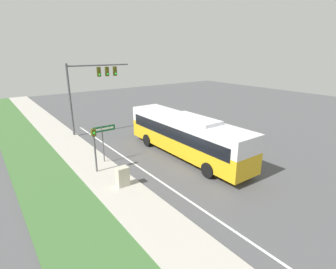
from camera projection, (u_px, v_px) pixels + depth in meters
The scene contains 9 objects.
ground_plane at pixel (201, 167), 18.65m from camera, with size 80.00×80.00×0.00m, color #4C4C4F.
sidewalk at pixel (122, 192), 15.13m from camera, with size 2.80×80.00×0.12m.
grass_verge at pixel (66, 212), 13.33m from camera, with size 3.60×80.00×0.10m.
lane_divider_near at pixel (159, 181), 16.62m from camera, with size 0.14×30.00×0.01m.
bus at pixel (186, 134), 19.97m from camera, with size 2.63×11.87×3.30m.
signal_gantry at pixel (91, 82), 24.99m from camera, with size 6.23×0.41×6.79m.
pedestrian_signal at pixel (94, 144), 17.04m from camera, with size 0.28×0.34×3.09m.
street_sign at pixel (104, 136), 18.71m from camera, with size 1.67×0.08×2.84m.
utility_cabinet at pixel (122, 176), 15.64m from camera, with size 0.73×0.53×1.19m.
Camera 1 is at (-12.01, -12.34, 7.89)m, focal length 28.00 mm.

